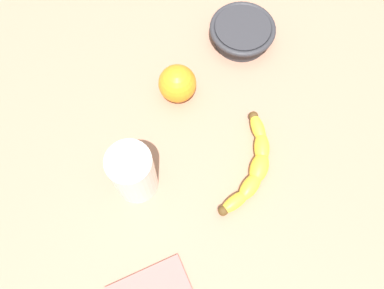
{
  "coord_description": "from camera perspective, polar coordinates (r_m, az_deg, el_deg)",
  "views": [
    {
      "loc": [
        15.63,
        26.82,
        74.07
      ],
      "look_at": [
        4.34,
        1.47,
        5.0
      ],
      "focal_mm": 37.0,
      "sensor_mm": 36.0,
      "label": 1
    }
  ],
  "objects": [
    {
      "name": "orange_fruit",
      "position": [
        0.78,
        -2.12,
        8.77
      ],
      "size": [
        7.51,
        7.51,
        7.51
      ],
      "primitive_type": "sphere",
      "color": "orange",
      "rests_on": "wooden_tabletop"
    },
    {
      "name": "smoothie_glass",
      "position": [
        0.69,
        -8.44,
        -4.18
      ],
      "size": [
        7.69,
        7.69,
        12.47
      ],
      "color": "silver",
      "rests_on": "wooden_tabletop"
    },
    {
      "name": "ceramic_bowl",
      "position": [
        0.87,
        7.23,
        15.8
      ],
      "size": [
        13.88,
        13.88,
        4.31
      ],
      "color": "#2D2D33",
      "rests_on": "wooden_tabletop"
    },
    {
      "name": "banana",
      "position": [
        0.74,
        8.86,
        -3.06
      ],
      "size": [
        15.68,
        16.59,
        3.37
      ],
      "rotation": [
        0.0,
        0.0,
        3.96
      ],
      "color": "yellow",
      "rests_on": "wooden_tabletop"
    },
    {
      "name": "wooden_tabletop",
      "position": [
        0.79,
        2.45,
        1.14
      ],
      "size": [
        120.0,
        120.0,
        3.0
      ],
      "primitive_type": "cube",
      "color": "#A5755E",
      "rests_on": "ground"
    }
  ]
}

